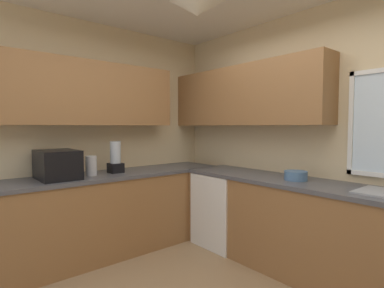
% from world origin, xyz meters
% --- Properties ---
extents(room_shell, '(4.03, 3.41, 2.71)m').
position_xyz_m(room_shell, '(-0.37, 0.48, 1.78)').
color(room_shell, beige).
rests_on(room_shell, ground_plane).
extents(counter_run_left, '(0.65, 3.02, 0.91)m').
position_xyz_m(counter_run_left, '(-1.64, 0.00, 0.46)').
color(counter_run_left, olive).
rests_on(counter_run_left, ground_plane).
extents(counter_run_back, '(3.12, 0.65, 0.91)m').
position_xyz_m(counter_run_back, '(0.21, 1.33, 0.46)').
color(counter_run_back, olive).
rests_on(counter_run_back, ground_plane).
extents(dishwasher, '(0.60, 0.60, 0.86)m').
position_xyz_m(dishwasher, '(-0.98, 1.30, 0.43)').
color(dishwasher, white).
rests_on(dishwasher, ground_plane).
extents(microwave, '(0.48, 0.36, 0.29)m').
position_xyz_m(microwave, '(-1.64, -0.44, 1.05)').
color(microwave, black).
rests_on(microwave, counter_run_left).
extents(kettle, '(0.12, 0.12, 0.21)m').
position_xyz_m(kettle, '(-1.62, -0.10, 1.01)').
color(kettle, '#B7B7BC').
rests_on(kettle, counter_run_left).
extents(bowl, '(0.22, 0.22, 0.09)m').
position_xyz_m(bowl, '(-0.06, 1.33, 0.95)').
color(bowl, '#4C7099').
rests_on(bowl, counter_run_back).
extents(blender_appliance, '(0.15, 0.15, 0.36)m').
position_xyz_m(blender_appliance, '(-1.64, 0.19, 1.07)').
color(blender_appliance, black).
rests_on(blender_appliance, counter_run_left).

